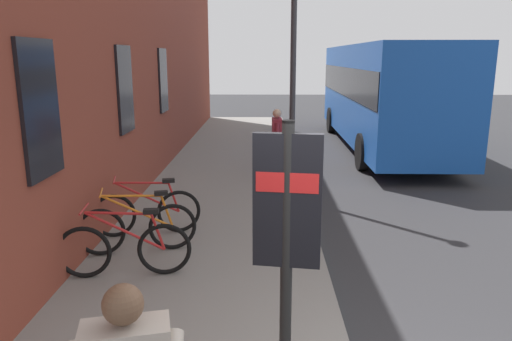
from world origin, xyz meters
TOP-DOWN VIEW (x-y plane):
  - ground at (6.00, -1.00)m, footprint 60.00×60.00m
  - sidewalk_pavement at (8.00, 1.75)m, footprint 24.00×3.50m
  - station_facade at (8.99, 3.80)m, footprint 22.00×0.65m
  - bicycle_leaning_wall at (2.44, 2.74)m, footprint 0.48×1.76m
  - bicycle_end_of_row at (3.25, 2.78)m, footprint 0.59×1.73m
  - bicycle_beside_lamp at (4.01, 2.81)m, footprint 0.58×1.74m
  - transit_info_sign at (0.15, 0.71)m, footprint 0.16×0.56m
  - city_bus at (12.62, -3.00)m, footprint 10.52×2.73m
  - pedestrian_near_bus at (8.33, 0.57)m, footprint 0.62×0.24m
  - street_lamp at (6.55, 0.30)m, footprint 0.28×0.28m

SIDE VIEW (x-z plane):
  - ground at x=6.00m, z-range 0.00..0.00m
  - sidewalk_pavement at x=8.00m, z-range 0.00..0.12m
  - bicycle_leaning_wall at x=2.44m, z-range 0.02..1.00m
  - bicycle_end_of_row at x=3.25m, z-range 0.02..1.00m
  - bicycle_beside_lamp at x=4.01m, z-range 0.02..1.00m
  - pedestrian_near_bus at x=8.33m, z-range 0.30..1.92m
  - transit_info_sign at x=0.15m, z-range 0.52..2.92m
  - city_bus at x=12.62m, z-range 0.24..3.59m
  - street_lamp at x=6.55m, z-range 0.60..5.87m
  - station_facade at x=8.99m, z-range 0.00..8.34m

